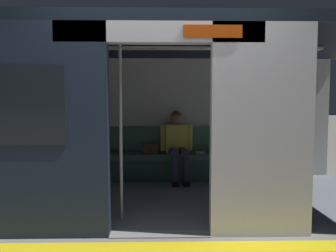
% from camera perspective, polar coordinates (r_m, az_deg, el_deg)
% --- Properties ---
extents(ground_plane, '(60.00, 60.00, 0.00)m').
position_cam_1_polar(ground_plane, '(3.57, -1.38, -17.96)').
color(ground_plane, gray).
extents(platform_edge_strip, '(8.00, 0.24, 0.01)m').
position_cam_1_polar(platform_edge_strip, '(3.29, -1.39, -19.87)').
color(platform_edge_strip, yellow).
rests_on(platform_edge_strip, ground_plane).
extents(train_car, '(6.40, 2.91, 2.23)m').
position_cam_1_polar(train_car, '(4.60, -2.19, 6.02)').
color(train_car, silver).
rests_on(train_car, ground_plane).
extents(bench_seat, '(2.97, 0.44, 0.46)m').
position_cam_1_polar(bench_seat, '(5.79, -1.31, -5.75)').
color(bench_seat, '#4C7566').
rests_on(bench_seat, ground_plane).
extents(person_seated, '(0.55, 0.70, 1.18)m').
position_cam_1_polar(person_seated, '(5.70, 1.55, -2.59)').
color(person_seated, '#D8CC4C').
rests_on(person_seated, ground_plane).
extents(handbag, '(0.26, 0.15, 0.17)m').
position_cam_1_polar(handbag, '(5.81, -3.00, -3.81)').
color(handbag, brown).
rests_on(handbag, bench_seat).
extents(book, '(0.18, 0.24, 0.03)m').
position_cam_1_polar(book, '(5.85, 5.52, -4.47)').
color(book, silver).
rests_on(book, bench_seat).
extents(grab_pole_door, '(0.04, 0.04, 2.09)m').
position_cam_1_polar(grab_pole_door, '(3.84, -8.02, -0.38)').
color(grab_pole_door, silver).
rests_on(grab_pole_door, ground_plane).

